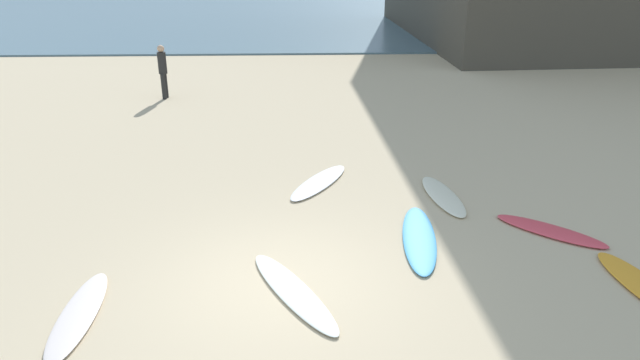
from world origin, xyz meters
name	(u,v)px	position (x,y,z in m)	size (l,w,h in m)	color
ground_plane	(278,284)	(0.00, 0.00, 0.00)	(120.00, 120.00, 0.00)	#C6B28E
ocean_water	(294,6)	(0.00, 39.08, 0.04)	(120.00, 40.00, 0.08)	slate
surfboard_0	(293,292)	(0.24, -0.28, 0.04)	(0.51, 2.54, 0.07)	white
surfboard_1	(78,314)	(-2.85, -0.76, 0.04)	(0.52, 2.22, 0.08)	silver
surfboard_2	(319,182)	(0.78, 3.98, 0.04)	(0.57, 2.27, 0.07)	white
surfboard_3	(419,238)	(2.50, 1.34, 0.04)	(0.59, 2.59, 0.08)	#45A3E3
surfboard_4	(551,231)	(4.98, 1.54, 0.04)	(0.54, 2.05, 0.08)	#E44553
surfboard_5	(443,196)	(3.35, 3.16, 0.04)	(0.56, 2.11, 0.08)	#ECE9CD
beachgoer_near	(163,69)	(-4.14, 11.50, 0.99)	(0.31, 0.34, 1.77)	black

